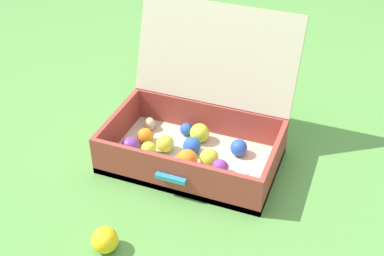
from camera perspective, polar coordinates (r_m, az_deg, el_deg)
ground_plane at (r=1.94m, az=-3.01°, el=-3.75°), size 16.00×16.00×0.00m
open_suitcase at (r=1.92m, az=0.51°, el=0.01°), size 0.63×0.54×0.51m
stray_ball_on_grass at (r=1.62m, az=-9.54°, el=-12.25°), size 0.08×0.08×0.08m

